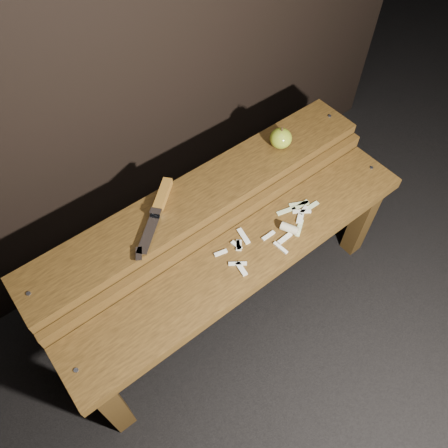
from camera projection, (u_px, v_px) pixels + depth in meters
ground at (234, 303)px, 1.66m from camera, size 60.00×60.00×0.00m
bench_front_tier at (248, 267)px, 1.35m from camera, size 1.20×0.20×0.42m
bench_rear_tier at (204, 210)px, 1.40m from camera, size 1.20×0.21×0.50m
apple at (281, 138)px, 1.42m from camera, size 0.07×0.07×0.08m
knife at (159, 205)px, 1.29m from camera, size 0.24×0.21×0.03m
apple_scraps at (279, 230)px, 1.34m from camera, size 0.39×0.16×0.03m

